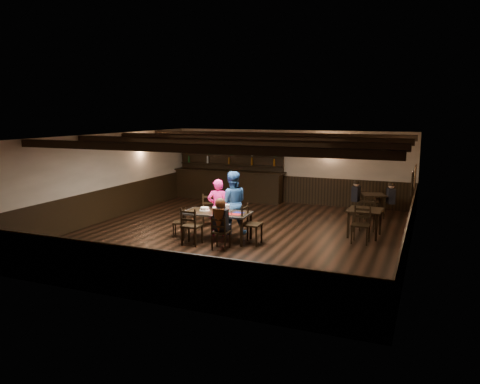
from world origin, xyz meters
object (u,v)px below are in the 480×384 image
at_px(dining_table, 217,215).
at_px(chair_near_left, 190,223).
at_px(cake, 205,209).
at_px(man_blue, 232,203).
at_px(chair_near_right, 220,230).
at_px(woman_pink, 218,207).
at_px(bar_counter, 229,181).

xyz_separation_m(dining_table, chair_near_left, (-0.41, -0.72, -0.11)).
bearing_deg(cake, man_blue, 52.89).
relative_size(chair_near_right, cake, 3.10).
bearing_deg(woman_pink, dining_table, 88.64).
distance_m(chair_near_left, bar_counter, 6.41).
relative_size(chair_near_right, man_blue, 0.49).
distance_m(woman_pink, cake, 0.42).
relative_size(chair_near_right, bar_counter, 0.19).
height_order(dining_table, man_blue, man_blue).
height_order(dining_table, cake, cake).
distance_m(chair_near_right, cake, 1.26).
relative_size(dining_table, man_blue, 1.02).
xyz_separation_m(dining_table, woman_pink, (-0.17, 0.42, 0.10)).
height_order(woman_pink, man_blue, man_blue).
height_order(man_blue, cake, man_blue).
bearing_deg(cake, chair_near_left, -90.83).
bearing_deg(chair_near_left, dining_table, 60.61).
distance_m(woman_pink, man_blue, 0.44).
bearing_deg(dining_table, cake, 169.10).
relative_size(woman_pink, cake, 5.66).
bearing_deg(chair_near_right, bar_counter, 111.77).
distance_m(cake, bar_counter, 5.64).
height_order(dining_table, chair_near_left, chair_near_left).
relative_size(chair_near_left, bar_counter, 0.22).
bearing_deg(man_blue, chair_near_right, 78.78).
xyz_separation_m(dining_table, chair_near_right, (0.45, -0.80, -0.18)).
distance_m(woman_pink, bar_counter, 5.39).
bearing_deg(chair_near_right, cake, 133.92).
bearing_deg(woman_pink, chair_near_right, 93.92).
height_order(chair_near_left, chair_near_right, chair_near_left).
xyz_separation_m(man_blue, cake, (-0.51, -0.67, -0.09)).
xyz_separation_m(chair_near_left, man_blue, (0.52, 1.47, 0.31)).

